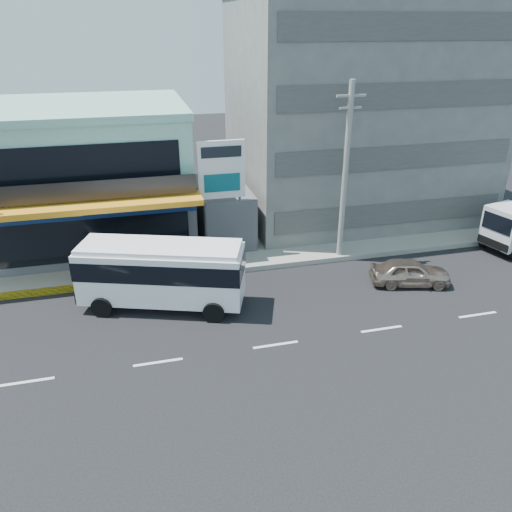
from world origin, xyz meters
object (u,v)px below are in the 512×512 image
at_px(satellite_dish, 225,190).
at_px(concrete_building, 357,113).
at_px(utility_pole_near, 345,173).
at_px(shop_building, 86,178).
at_px(motorcycle_rider, 147,274).
at_px(billboard, 222,176).
at_px(minibus, 162,270).
at_px(sedan, 410,272).

bearing_deg(satellite_dish, concrete_building, 21.80).
bearing_deg(utility_pole_near, concrete_building, 62.24).
bearing_deg(shop_building, motorcycle_rider, -67.62).
height_order(billboard, utility_pole_near, utility_pole_near).
distance_m(minibus, motorcycle_rider, 2.72).
xyz_separation_m(concrete_building, satellite_dish, (-10.00, -4.00, -3.42)).
relative_size(utility_pole_near, motorcycle_rider, 5.03).
relative_size(billboard, minibus, 0.85).
height_order(shop_building, billboard, shop_building).
relative_size(shop_building, satellite_dish, 8.27).
height_order(minibus, sedan, minibus).
bearing_deg(concrete_building, shop_building, -176.65).
relative_size(minibus, motorcycle_rider, 4.11).
bearing_deg(concrete_building, minibus, -143.84).
xyz_separation_m(minibus, motorcycle_rider, (-0.70, 2.30, -1.29)).
bearing_deg(satellite_dish, billboard, -105.52).
bearing_deg(concrete_building, sedan, -98.02).
relative_size(satellite_dish, minibus, 0.18).
distance_m(shop_building, utility_pole_near, 15.50).
bearing_deg(motorcycle_rider, minibus, -73.13).
height_order(concrete_building, satellite_dish, concrete_building).
bearing_deg(minibus, shop_building, 111.08).
height_order(shop_building, minibus, shop_building).
relative_size(concrete_building, motorcycle_rider, 8.05).
bearing_deg(sedan, utility_pole_near, 47.16).
bearing_deg(sedan, concrete_building, 7.05).
bearing_deg(motorcycle_rider, shop_building, 112.38).
relative_size(shop_building, sedan, 3.02).
distance_m(billboard, minibus, 6.77).
relative_size(concrete_building, utility_pole_near, 1.60).
relative_size(minibus, sedan, 1.99).
xyz_separation_m(concrete_building, sedan, (-1.61, -11.41, -6.30)).
bearing_deg(billboard, motorcycle_rider, -152.23).
xyz_separation_m(satellite_dish, minibus, (-4.36, -6.50, -1.63)).
xyz_separation_m(minibus, sedan, (12.75, -0.92, -1.24)).
xyz_separation_m(shop_building, minibus, (3.64, -9.44, -2.05)).
bearing_deg(concrete_building, motorcycle_rider, -151.43).
height_order(satellite_dish, utility_pole_near, utility_pole_near).
bearing_deg(utility_pole_near, billboard, 164.52).
xyz_separation_m(satellite_dish, motorcycle_rider, (-5.06, -4.20, -2.92)).
distance_m(sedan, motorcycle_rider, 13.83).
bearing_deg(shop_building, satellite_dish, -20.21).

